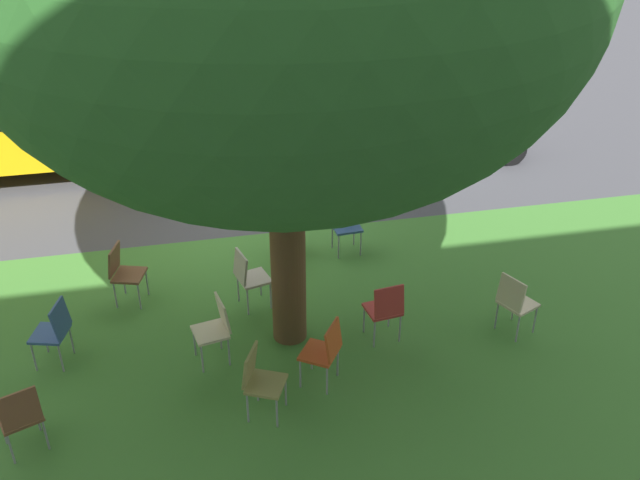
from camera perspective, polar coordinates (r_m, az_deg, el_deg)
name	(u,v)px	position (r m, az deg, el deg)	size (l,w,h in m)	color
ground	(238,231)	(12.06, -6.52, 0.75)	(80.00, 80.00, 0.00)	#424247
grass_verge	(266,349)	(9.41, -4.29, -8.62)	(48.00, 6.00, 0.01)	#3D752D
chair_0	(385,308)	(9.27, 5.17, -5.33)	(0.47, 0.47, 0.88)	#B7332D
chair_1	(286,225)	(11.09, -2.70, 1.17)	(0.53, 0.54, 0.88)	#C64C1E
chair_2	(215,326)	(9.02, -8.26, -6.71)	(0.50, 0.49, 0.88)	beige
chair_3	(20,415)	(8.36, -22.60, -12.63)	(0.54, 0.54, 0.88)	brown
chair_4	(345,221)	(11.21, 2.01, 1.54)	(0.44, 0.45, 0.88)	#335184
chair_5	(260,378)	(8.21, -4.79, -10.79)	(0.56, 0.55, 0.88)	olive
chair_6	(515,300)	(9.70, 15.15, -4.62)	(0.55, 0.55, 0.88)	beige
chair_7	(325,349)	(8.57, 0.39, -8.61)	(0.58, 0.58, 0.88)	#C64C1E
chair_8	(248,275)	(9.92, -5.68, -2.77)	(0.51, 0.51, 0.88)	#ADA393
chair_9	(54,329)	(9.45, -20.25, -6.60)	(0.52, 0.51, 0.88)	#335184
chair_10	(123,270)	(10.34, -15.27, -2.30)	(0.53, 0.52, 0.88)	brown
parked_car	(432,114)	(14.77, 8.87, 9.80)	(3.70, 1.92, 1.65)	#ADB2B7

